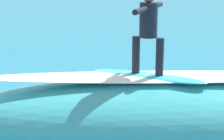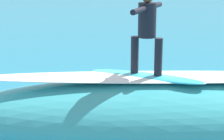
# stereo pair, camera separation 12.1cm
# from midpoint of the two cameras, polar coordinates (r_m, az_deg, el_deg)

# --- Properties ---
(ground_plane) EXTENTS (120.00, 120.00, 0.00)m
(ground_plane) POSITION_cam_midpoint_polar(r_m,az_deg,el_deg) (10.65, 1.87, -4.93)
(ground_plane) COLOR teal
(wave_crest) EXTENTS (8.23, 2.61, 1.50)m
(wave_crest) POSITION_cam_midpoint_polar(r_m,az_deg,el_deg) (7.88, 7.09, -6.46)
(wave_crest) COLOR teal
(wave_crest) RESTS_ON ground_plane
(wave_foam_lip) EXTENTS (6.95, 1.05, 0.08)m
(wave_foam_lip) POSITION_cam_midpoint_polar(r_m,az_deg,el_deg) (7.63, 7.28, -0.92)
(wave_foam_lip) COLOR white
(wave_foam_lip) RESTS_ON wave_crest
(surfboard_riding) EXTENTS (2.16, 1.38, 0.10)m
(surfboard_riding) POSITION_cam_midpoint_polar(r_m,az_deg,el_deg) (7.58, 4.36, -0.88)
(surfboard_riding) COLOR #33B2D1
(surfboard_riding) RESTS_ON wave_crest
(surfer_riding) EXTENTS (0.71, 1.29, 1.48)m
(surfer_riding) POSITION_cam_midpoint_polar(r_m,az_deg,el_deg) (7.39, 4.49, 5.93)
(surfer_riding) COLOR black
(surfer_riding) RESTS_ON surfboard_riding
(surfboard_paddling) EXTENTS (2.06, 0.66, 0.09)m
(surfboard_paddling) POSITION_cam_midpoint_polar(r_m,az_deg,el_deg) (11.49, -3.48, -3.23)
(surfboard_paddling) COLOR #33B2D1
(surfboard_paddling) RESTS_ON ground_plane
(surfer_paddling) EXTENTS (1.75, 0.41, 0.31)m
(surfer_paddling) POSITION_cam_midpoint_polar(r_m,az_deg,el_deg) (11.43, -4.16, -2.40)
(surfer_paddling) COLOR black
(surfer_paddling) RESTS_ON surfboard_paddling
(foam_patch_near) EXTENTS (0.58, 0.75, 0.15)m
(foam_patch_near) POSITION_cam_midpoint_polar(r_m,az_deg,el_deg) (12.45, -5.42, -1.72)
(foam_patch_near) COLOR white
(foam_patch_near) RESTS_ON ground_plane
(foam_patch_mid) EXTENTS (0.70, 0.70, 0.17)m
(foam_patch_mid) POSITION_cam_midpoint_polar(r_m,az_deg,el_deg) (12.85, 9.17, -1.26)
(foam_patch_mid) COLOR white
(foam_patch_mid) RESTS_ON ground_plane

